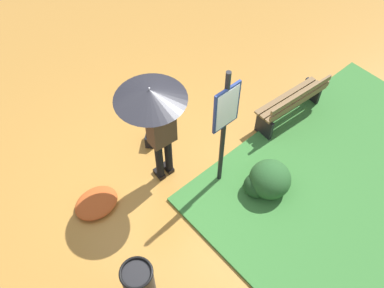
# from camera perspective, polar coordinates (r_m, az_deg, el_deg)

# --- Properties ---
(ground_plane) EXTENTS (18.00, 18.00, 0.00)m
(ground_plane) POSITION_cam_1_polar(r_m,az_deg,el_deg) (6.79, -4.44, -4.91)
(ground_plane) COLOR #B27A33
(grass_verge) EXTENTS (4.80, 4.00, 0.05)m
(grass_verge) POSITION_cam_1_polar(r_m,az_deg,el_deg) (7.14, 22.71, -6.40)
(grass_verge) COLOR #387533
(grass_verge) RESTS_ON ground_plane
(person_with_umbrella) EXTENTS (0.96, 0.96, 2.04)m
(person_with_umbrella) POSITION_cam_1_polar(r_m,az_deg,el_deg) (5.60, -5.01, 4.41)
(person_with_umbrella) COLOR black
(person_with_umbrella) RESTS_ON ground_plane
(info_sign_post) EXTENTS (0.44, 0.07, 2.30)m
(info_sign_post) POSITION_cam_1_polar(r_m,az_deg,el_deg) (5.63, 4.50, 3.21)
(info_sign_post) COLOR black
(info_sign_post) RESTS_ON ground_plane
(handbag) EXTENTS (0.32, 0.31, 0.37)m
(handbag) POSITION_cam_1_polar(r_m,az_deg,el_deg) (7.16, -5.67, 0.95)
(handbag) COLOR black
(handbag) RESTS_ON ground_plane
(park_bench) EXTENTS (1.40, 0.46, 0.75)m
(park_bench) POSITION_cam_1_polar(r_m,az_deg,el_deg) (7.48, 13.50, 5.48)
(park_bench) COLOR black
(park_bench) RESTS_ON ground_plane
(trash_bin) EXTENTS (0.42, 0.42, 0.83)m
(trash_bin) POSITION_cam_1_polar(r_m,az_deg,el_deg) (5.60, -7.17, -18.43)
(trash_bin) COLOR black
(trash_bin) RESTS_ON ground_plane
(shrub_cluster) EXTENTS (0.71, 0.64, 0.58)m
(shrub_cluster) POSITION_cam_1_polar(r_m,az_deg,el_deg) (6.54, 10.19, -4.90)
(shrub_cluster) COLOR #285628
(shrub_cluster) RESTS_ON ground_plane
(leaf_pile_near_person) EXTENTS (0.68, 0.55, 0.15)m
(leaf_pile_near_person) POSITION_cam_1_polar(r_m,az_deg,el_deg) (6.62, -12.87, -7.82)
(leaf_pile_near_person) COLOR #B74C1E
(leaf_pile_near_person) RESTS_ON ground_plane
(leaf_pile_by_bench) EXTENTS (0.75, 0.60, 0.16)m
(leaf_pile_by_bench) POSITION_cam_1_polar(r_m,az_deg,el_deg) (8.05, -7.31, 7.55)
(leaf_pile_by_bench) COLOR #C68428
(leaf_pile_by_bench) RESTS_ON ground_plane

